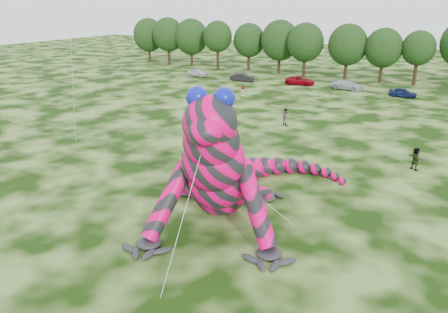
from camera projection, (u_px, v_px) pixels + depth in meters
ground at (269, 244)px, 24.79m from camera, size 240.00×240.00×0.00m
inflatable_gecko at (223, 143)px, 27.82m from camera, size 20.22×21.92×8.94m
tree_0 at (149, 40)px, 96.80m from camera, size 6.91×6.22×9.51m
tree_1 at (169, 41)px, 92.96m from camera, size 6.74×6.07×9.81m
tree_2 at (191, 42)px, 91.16m from camera, size 7.04×6.34×9.64m
tree_3 at (218, 45)px, 86.48m from camera, size 5.81×5.23×9.44m
tree_4 at (249, 47)px, 85.15m from camera, size 6.22×5.60×9.06m
tree_5 at (280, 47)px, 81.84m from camera, size 7.16×6.44×9.80m
tree_6 at (305, 50)px, 77.92m from camera, size 6.52×5.86×9.49m
tree_7 at (347, 52)px, 74.63m from camera, size 6.68×6.01×9.48m
tree_8 at (383, 56)px, 72.22m from camera, size 6.14×5.53×8.94m
tree_9 at (417, 58)px, 70.16m from camera, size 5.27×4.74×8.68m
car_0 at (198, 73)px, 79.39m from camera, size 4.19×2.08×1.37m
car_1 at (242, 77)px, 74.58m from camera, size 4.26×2.16×1.34m
car_2 at (300, 81)px, 71.56m from camera, size 4.87×2.30×1.34m
car_3 at (347, 85)px, 67.57m from camera, size 5.31×2.98×1.45m
car_4 at (403, 93)px, 62.37m from camera, size 3.88×1.69×1.30m
spectator_5 at (416, 159)px, 35.47m from camera, size 1.72×1.48×1.87m
spectator_1 at (285, 117)px, 48.21m from camera, size 1.15×1.07×1.89m
spectator_4 at (243, 92)px, 61.89m from camera, size 0.95×0.80×1.66m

